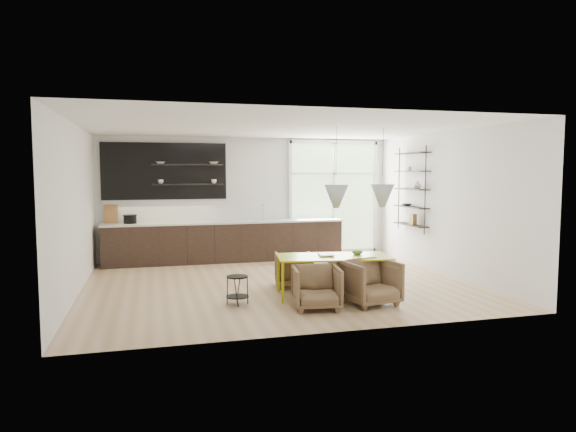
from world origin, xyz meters
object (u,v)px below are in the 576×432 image
at_px(armchair_front_left, 316,287).
at_px(armchair_back_left, 294,270).
at_px(dining_table, 334,259).
at_px(wire_stool, 237,286).
at_px(armchair_front_right, 371,282).
at_px(armchair_back_right, 349,269).

bearing_deg(armchair_front_left, armchair_back_left, 95.60).
distance_m(dining_table, armchair_back_left, 1.05).
relative_size(armchair_front_left, wire_stool, 1.58).
xyz_separation_m(armchair_front_right, wire_stool, (-2.04, 0.54, -0.06)).
height_order(dining_table, wire_stool, dining_table).
bearing_deg(dining_table, armchair_front_left, -119.09).
xyz_separation_m(armchair_back_left, armchair_front_left, (-0.07, -1.56, 0.02)).
bearing_deg(armchair_back_left, armchair_front_right, 128.77).
distance_m(armchair_front_left, armchair_front_right, 0.91).
xyz_separation_m(armchair_front_left, wire_stool, (-1.13, 0.55, -0.03)).
distance_m(dining_table, armchair_front_left, 0.91).
bearing_deg(armchair_back_left, armchair_back_right, 179.97).
relative_size(armchair_back_left, armchair_front_left, 0.94).
distance_m(armchair_back_right, armchair_front_left, 1.75).
relative_size(dining_table, armchair_front_left, 2.75).
xyz_separation_m(dining_table, armchair_front_left, (-0.52, -0.68, -0.31)).
height_order(armchair_back_right, armchair_front_left, armchair_front_left).
height_order(armchair_back_left, armchair_front_right, armchair_front_right).
height_order(armchair_back_left, wire_stool, armchair_back_left).
height_order(armchair_front_right, wire_stool, armchair_front_right).
distance_m(armchair_back_right, wire_stool, 2.35).
distance_m(armchair_front_right, wire_stool, 2.11).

